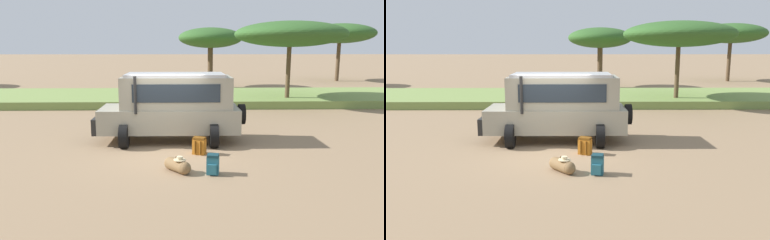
# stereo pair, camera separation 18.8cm
# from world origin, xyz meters

# --- Properties ---
(ground_plane) EXTENTS (320.00, 320.00, 0.00)m
(ground_plane) POSITION_xyz_m (0.00, 0.00, 0.00)
(ground_plane) COLOR #8C7051
(grass_bank) EXTENTS (120.00, 7.00, 0.44)m
(grass_bank) POSITION_xyz_m (0.00, 11.73, 0.22)
(grass_bank) COLOR olive
(grass_bank) RESTS_ON ground_plane
(safari_vehicle) EXTENTS (5.35, 2.75, 2.44)m
(safari_vehicle) POSITION_xyz_m (0.17, 1.49, 1.29)
(safari_vehicle) COLOR gray
(safari_vehicle) RESTS_ON ground_plane
(backpack_beside_front_wheel) EXTENTS (0.36, 0.42, 0.55)m
(backpack_beside_front_wheel) POSITION_xyz_m (1.32, -2.20, 0.27)
(backpack_beside_front_wheel) COLOR #235B6B
(backpack_beside_front_wheel) RESTS_ON ground_plane
(backpack_cluster_center) EXTENTS (0.46, 0.44, 0.56)m
(backpack_cluster_center) POSITION_xyz_m (1.05, -0.27, 0.27)
(backpack_cluster_center) COLOR #B26619
(backpack_cluster_center) RESTS_ON ground_plane
(duffel_bag_low_black_case) EXTENTS (0.74, 0.81, 0.46)m
(duffel_bag_low_black_case) POSITION_xyz_m (0.37, -1.97, 0.18)
(duffel_bag_low_black_case) COLOR brown
(duffel_bag_low_black_case) RESTS_ON ground_plane
(acacia_tree_left_mid) EXTENTS (5.30, 5.66, 4.92)m
(acacia_tree_left_mid) POSITION_xyz_m (2.88, 19.74, 4.06)
(acacia_tree_left_mid) COLOR brown
(acacia_tree_left_mid) RESTS_ON ground_plane
(acacia_tree_centre_back) EXTENTS (6.32, 6.14, 4.80)m
(acacia_tree_centre_back) POSITION_xyz_m (6.66, 9.86, 4.06)
(acacia_tree_centre_back) COLOR brown
(acacia_tree_centre_back) RESTS_ON ground_plane
(acacia_tree_right_mid) EXTENTS (6.67, 6.64, 5.59)m
(acacia_tree_right_mid) POSITION_xyz_m (15.98, 25.28, 4.62)
(acacia_tree_right_mid) COLOR brown
(acacia_tree_right_mid) RESTS_ON ground_plane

